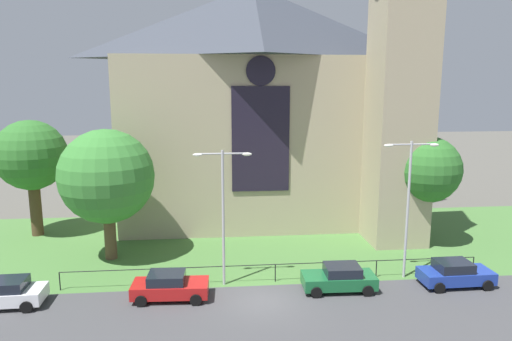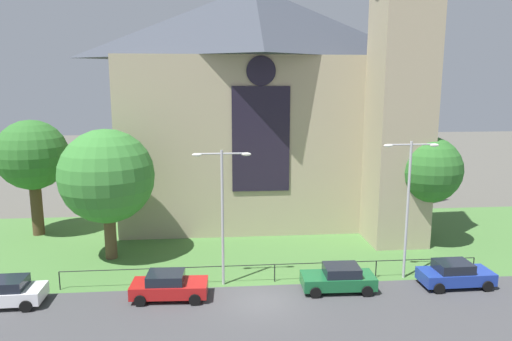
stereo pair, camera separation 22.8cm
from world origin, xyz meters
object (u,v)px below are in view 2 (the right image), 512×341
(parked_car_white, at_px, (4,292))
(parked_car_blue, at_px, (455,274))
(church_building, at_px, (264,103))
(streetlamp_far, at_px, (408,193))
(streetlamp_near, at_px, (222,200))
(parked_car_green, at_px, (339,278))
(tree_left_near, at_px, (107,176))
(parked_car_red, at_px, (169,286))
(tree_right_near, at_px, (428,170))
(tree_left_far, at_px, (32,156))

(parked_car_white, height_order, parked_car_blue, same)
(church_building, distance_m, streetlamp_far, 16.58)
(streetlamp_far, distance_m, parked_car_white, 23.52)
(church_building, relative_size, parked_car_white, 6.13)
(streetlamp_near, distance_m, parked_car_green, 8.12)
(tree_left_near, bearing_deg, parked_car_red, -55.40)
(tree_left_near, distance_m, parked_car_red, 9.44)
(parked_car_red, bearing_deg, parked_car_blue, 3.18)
(streetlamp_near, bearing_deg, tree_left_near, 146.64)
(church_building, bearing_deg, tree_right_near, -36.76)
(church_building, bearing_deg, tree_left_near, -141.75)
(streetlamp_near, height_order, parked_car_white, streetlamp_near)
(tree_right_near, xyz_separation_m, streetlamp_near, (-15.05, -5.74, -0.49))
(tree_right_near, distance_m, streetlamp_far, 6.94)
(church_building, xyz_separation_m, streetlamp_far, (7.27, -14.08, -4.88))
(streetlamp_near, height_order, streetlamp_far, streetlamp_far)
(streetlamp_far, bearing_deg, church_building, 117.31)
(tree_left_near, height_order, tree_left_far, tree_left_far)
(church_building, bearing_deg, parked_car_blue, -57.77)
(parked_car_green, bearing_deg, tree_left_near, -22.63)
(streetlamp_near, relative_size, parked_car_white, 1.92)
(streetlamp_far, distance_m, parked_car_red, 15.04)
(church_building, distance_m, parked_car_red, 19.61)
(tree_left_near, xyz_separation_m, parked_car_blue, (21.29, -6.47, -4.99))
(tree_right_near, xyz_separation_m, parked_car_red, (-18.12, -7.32, -4.92))
(tree_right_near, bearing_deg, parked_car_white, -164.63)
(streetlamp_near, relative_size, parked_car_green, 1.91)
(tree_left_far, height_order, parked_car_green, tree_left_far)
(tree_right_near, distance_m, parked_car_green, 12.08)
(tree_left_near, height_order, parked_car_blue, tree_left_near)
(tree_left_near, distance_m, tree_right_near, 22.68)
(tree_right_near, height_order, parked_car_red, tree_right_near)
(streetlamp_near, distance_m, parked_car_white, 12.76)
(parked_car_red, bearing_deg, tree_left_far, 135.57)
(tree_right_near, relative_size, streetlamp_near, 1.00)
(church_building, distance_m, tree_right_near, 14.68)
(tree_right_near, height_order, streetlamp_far, streetlamp_far)
(streetlamp_near, distance_m, parked_car_red, 5.62)
(streetlamp_near, relative_size, streetlamp_far, 0.95)
(tree_right_near, xyz_separation_m, tree_left_far, (-29.59, 5.05, 0.69))
(tree_right_near, bearing_deg, streetlamp_far, -124.18)
(parked_car_green, bearing_deg, tree_right_near, -137.88)
(parked_car_blue, bearing_deg, streetlamp_near, 173.13)
(tree_left_far, bearing_deg, streetlamp_near, -36.57)
(parked_car_green, bearing_deg, parked_car_blue, -178.56)
(parked_car_red, relative_size, parked_car_blue, 1.01)
(tree_right_near, relative_size, tree_left_far, 0.89)
(parked_car_white, bearing_deg, streetlamp_near, -173.34)
(tree_right_near, relative_size, parked_car_red, 1.90)
(tree_left_near, bearing_deg, parked_car_blue, -16.89)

